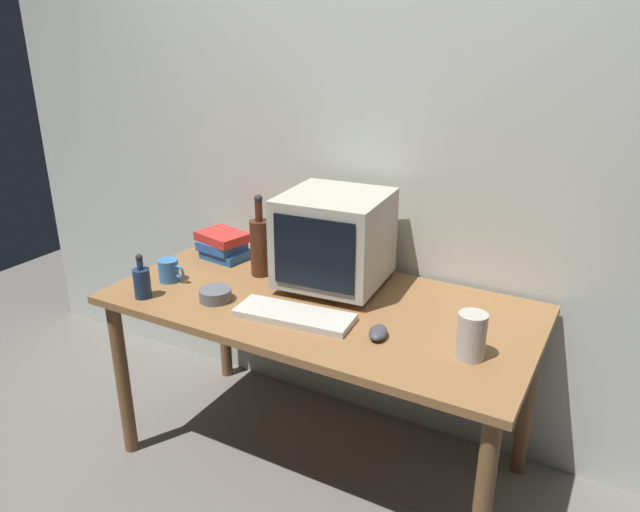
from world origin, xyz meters
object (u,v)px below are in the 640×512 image
object	(u,v)px
bottle_tall	(260,245)
cd_spindle	(215,295)
computer_mouse	(378,333)
keyboard	(294,315)
crt_monitor	(335,239)
metal_canister	(471,336)
mug	(169,270)
book_stack	(223,245)
bottle_short	(142,281)

from	to	relation	value
bottle_tall	cd_spindle	bearing A→B (deg)	-91.83
computer_mouse	bottle_tall	xyz separation A→B (m)	(-0.64, 0.25, 0.11)
keyboard	computer_mouse	size ratio (longest dim) A/B	4.20
crt_monitor	cd_spindle	bearing A→B (deg)	-133.96
metal_canister	crt_monitor	bearing A→B (deg)	155.87
cd_spindle	bottle_tall	bearing A→B (deg)	88.17
cd_spindle	computer_mouse	bearing A→B (deg)	3.01
mug	metal_canister	distance (m)	1.22
mug	book_stack	bearing A→B (deg)	83.99
crt_monitor	computer_mouse	distance (m)	0.47
crt_monitor	bottle_tall	distance (m)	0.32
crt_monitor	keyboard	distance (m)	0.37
crt_monitor	bottle_short	size ratio (longest dim) A/B	2.39
bottle_short	computer_mouse	bearing A→B (deg)	9.06
bottle_tall	bottle_short	xyz separation A→B (m)	(-0.27, -0.40, -0.06)
mug	computer_mouse	bearing A→B (deg)	-1.25
metal_canister	keyboard	bearing A→B (deg)	-176.27
bottle_tall	book_stack	bearing A→B (deg)	162.91
book_stack	cd_spindle	world-z (taller)	book_stack
bottle_tall	keyboard	bearing A→B (deg)	-39.85
crt_monitor	cd_spindle	xyz separation A→B (m)	(-0.32, -0.33, -0.17)
keyboard	bottle_short	world-z (taller)	bottle_short
metal_canister	computer_mouse	bearing A→B (deg)	-175.61
keyboard	bottle_short	bearing A→B (deg)	-173.93
crt_monitor	bottle_tall	xyz separation A→B (m)	(-0.31, -0.05, -0.07)
computer_mouse	bottle_tall	size ratio (longest dim) A/B	0.30
computer_mouse	book_stack	bearing A→B (deg)	145.73
metal_canister	bottle_tall	bearing A→B (deg)	166.19
bottle_short	metal_canister	distance (m)	1.21
book_stack	mug	bearing A→B (deg)	-96.01
mug	cd_spindle	xyz separation A→B (m)	(0.27, -0.05, -0.02)
cd_spindle	metal_canister	bearing A→B (deg)	3.45
bottle_short	book_stack	world-z (taller)	bottle_short
keyboard	cd_spindle	size ratio (longest dim) A/B	3.50
book_stack	cd_spindle	bearing A→B (deg)	-56.58
keyboard	mug	world-z (taller)	mug
metal_canister	cd_spindle	bearing A→B (deg)	-176.55
keyboard	bottle_short	xyz separation A→B (m)	(-0.59, -0.13, 0.05)
crt_monitor	book_stack	size ratio (longest dim) A/B	1.75
cd_spindle	book_stack	bearing A→B (deg)	123.42
crt_monitor	keyboard	bearing A→B (deg)	-88.34
bottle_tall	computer_mouse	bearing A→B (deg)	-21.68
bottle_tall	book_stack	size ratio (longest dim) A/B	1.43
metal_canister	book_stack	bearing A→B (deg)	165.49
bottle_tall	metal_canister	distance (m)	0.96
crt_monitor	book_stack	world-z (taller)	crt_monitor
bottle_short	keyboard	bearing A→B (deg)	12.15
mug	cd_spindle	distance (m)	0.28
mug	bottle_short	bearing A→B (deg)	-84.44
crt_monitor	cd_spindle	world-z (taller)	crt_monitor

